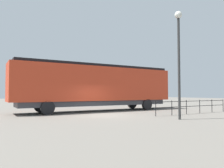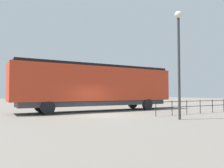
# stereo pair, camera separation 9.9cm
# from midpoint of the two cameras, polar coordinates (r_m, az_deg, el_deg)

# --- Properties ---
(ground_plane) EXTENTS (120.00, 120.00, 0.00)m
(ground_plane) POSITION_cam_midpoint_polar(r_m,az_deg,el_deg) (16.96, -2.07, -8.07)
(ground_plane) COLOR #666059
(locomotive) EXTENTS (2.84, 15.45, 4.32)m
(locomotive) POSITION_cam_midpoint_polar(r_m,az_deg,el_deg) (20.96, -2.22, -0.41)
(locomotive) COLOR red
(locomotive) RESTS_ON ground_plane
(lamp_post) EXTENTS (0.47, 0.47, 7.00)m
(lamp_post) POSITION_cam_midpoint_polar(r_m,az_deg,el_deg) (14.92, 17.17, 9.07)
(lamp_post) COLOR #2D2D2D
(lamp_post) RESTS_ON ground_plane
(platform_fence) EXTENTS (0.05, 8.11, 1.12)m
(platform_fence) POSITION_cam_midpoint_polar(r_m,az_deg,el_deg) (19.10, 20.63, -5.12)
(platform_fence) COLOR black
(platform_fence) RESTS_ON ground_plane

